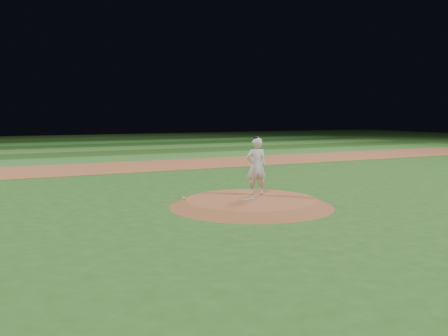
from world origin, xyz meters
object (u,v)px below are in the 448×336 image
object	(u,v)px
pitching_rubber	(248,199)
rosin_bag	(184,198)
pitchers_mound	(251,203)
pitcher_on_mound	(256,166)

from	to	relation	value
pitching_rubber	rosin_bag	world-z (taller)	rosin_bag
pitchers_mound	rosin_bag	distance (m)	2.28
pitchers_mound	pitcher_on_mound	bearing A→B (deg)	48.81
pitching_rubber	pitcher_on_mound	xyz separation A→B (m)	(0.74, 0.71, 1.00)
pitching_rubber	rosin_bag	bearing A→B (deg)	143.87
pitchers_mound	rosin_bag	xyz separation A→B (m)	(-2.01, 1.07, 0.16)
pitchers_mound	rosin_bag	bearing A→B (deg)	152.09
pitching_rubber	pitcher_on_mound	bearing A→B (deg)	38.12
rosin_bag	pitcher_on_mound	distance (m)	2.81
pitching_rubber	rosin_bag	distance (m)	2.16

